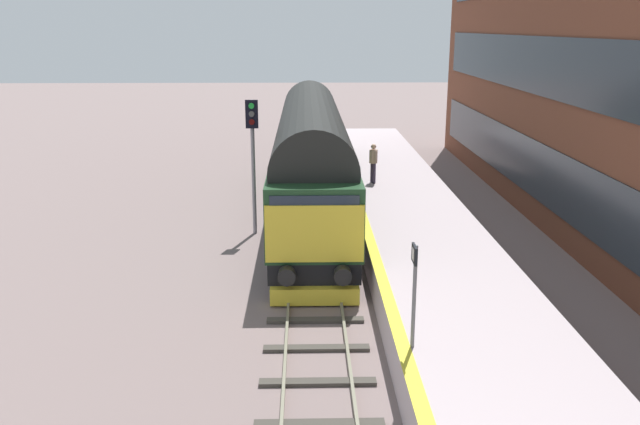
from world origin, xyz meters
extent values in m
plane|color=slate|center=(0.00, 0.00, 0.00)|extent=(140.00, 140.00, 0.00)
cube|color=gray|center=(-0.72, 0.00, 0.07)|extent=(0.07, 60.00, 0.15)
cube|color=gray|center=(0.72, 0.00, 0.07)|extent=(0.07, 60.00, 0.15)
cube|color=#413D36|center=(0.00, -9.23, 0.04)|extent=(2.50, 0.26, 0.09)
cube|color=#413D36|center=(0.00, -7.69, 0.04)|extent=(2.50, 0.26, 0.09)
cube|color=#413D36|center=(0.00, -6.15, 0.04)|extent=(2.50, 0.26, 0.09)
cube|color=#413D36|center=(0.00, -4.62, 0.04)|extent=(2.50, 0.26, 0.09)
cube|color=#413D36|center=(0.00, -3.08, 0.04)|extent=(2.50, 0.26, 0.09)
cube|color=#413D36|center=(0.00, -1.54, 0.04)|extent=(2.50, 0.26, 0.09)
cube|color=#413D36|center=(0.00, 0.00, 0.04)|extent=(2.50, 0.26, 0.09)
cube|color=#413D36|center=(0.00, 1.54, 0.04)|extent=(2.50, 0.26, 0.09)
cube|color=#413D36|center=(0.00, 3.08, 0.04)|extent=(2.50, 0.26, 0.09)
cube|color=#413D36|center=(0.00, 4.62, 0.04)|extent=(2.50, 0.26, 0.09)
cube|color=#413D36|center=(0.00, 6.15, 0.04)|extent=(2.50, 0.26, 0.09)
cube|color=#413D36|center=(0.00, 7.69, 0.04)|extent=(2.50, 0.26, 0.09)
cube|color=#413D36|center=(0.00, 9.23, 0.04)|extent=(2.50, 0.26, 0.09)
cube|color=#413D36|center=(0.00, 10.77, 0.04)|extent=(2.50, 0.26, 0.09)
cube|color=#413D36|center=(0.00, 12.31, 0.04)|extent=(2.50, 0.26, 0.09)
cube|color=#413D36|center=(0.00, 13.85, 0.04)|extent=(2.50, 0.26, 0.09)
cube|color=#413D36|center=(0.00, 15.38, 0.04)|extent=(2.50, 0.26, 0.09)
cube|color=#413D36|center=(0.00, 16.92, 0.04)|extent=(2.50, 0.26, 0.09)
cube|color=#413D36|center=(0.00, 18.46, 0.04)|extent=(2.50, 0.26, 0.09)
cube|color=#413D36|center=(0.00, 20.00, 0.04)|extent=(2.50, 0.26, 0.09)
cube|color=#413D36|center=(0.00, 21.54, 0.04)|extent=(2.50, 0.26, 0.09)
cube|color=#413D36|center=(0.00, 23.08, 0.04)|extent=(2.50, 0.26, 0.09)
cube|color=#413D36|center=(0.00, 24.62, 0.04)|extent=(2.50, 0.26, 0.09)
cube|color=#413D36|center=(0.00, 26.15, 0.04)|extent=(2.50, 0.26, 0.09)
cube|color=#413D36|center=(0.00, 27.69, 0.04)|extent=(2.50, 0.26, 0.09)
cube|color=#413D36|center=(0.00, 29.23, 0.04)|extent=(2.50, 0.26, 0.09)
cube|color=#B7A7AB|center=(3.60, 0.00, 0.50)|extent=(4.00, 44.00, 1.00)
cube|color=yellow|center=(1.75, 0.00, 1.00)|extent=(0.30, 44.00, 0.01)
cube|color=#2B3138|center=(8.52, 1.76, 2.10)|extent=(0.06, 34.82, 2.14)
cube|color=#2B3138|center=(8.52, 1.76, 5.92)|extent=(0.06, 34.82, 2.14)
cube|color=black|center=(0.00, 5.62, 0.82)|extent=(2.56, 18.13, 0.60)
cube|color=#1E4224|center=(0.00, 5.62, 2.17)|extent=(2.70, 18.13, 2.10)
cylinder|color=black|center=(0.00, 5.62, 3.40)|extent=(2.56, 16.68, 2.57)
cube|color=yellow|center=(0.00, -3.48, 2.02)|extent=(2.65, 0.08, 1.58)
cube|color=#232D3D|center=(0.00, -3.46, 2.75)|extent=(2.38, 0.04, 0.64)
cube|color=#232D3D|center=(1.37, 5.62, 2.47)|extent=(0.04, 12.69, 0.44)
cylinder|color=black|center=(-0.75, -3.69, 0.92)|extent=(0.48, 0.35, 0.48)
cylinder|color=black|center=(0.75, -3.69, 0.92)|extent=(0.48, 0.35, 0.48)
cube|color=yellow|center=(0.00, -3.54, 0.29)|extent=(2.43, 0.36, 0.47)
cylinder|color=black|center=(0.00, -1.82, 0.52)|extent=(1.64, 1.04, 1.04)
cylinder|color=black|center=(0.00, -0.72, 0.52)|extent=(1.64, 1.04, 1.04)
cylinder|color=black|center=(0.00, 0.38, 0.52)|extent=(1.64, 1.04, 1.04)
cylinder|color=black|center=(0.00, 10.87, 0.52)|extent=(1.64, 1.04, 1.04)
cylinder|color=black|center=(0.00, 11.97, 0.52)|extent=(1.64, 1.04, 1.04)
cylinder|color=black|center=(0.00, 13.07, 0.52)|extent=(1.64, 1.04, 1.04)
cylinder|color=gray|center=(-2.10, 3.02, 2.44)|extent=(0.14, 0.14, 4.87)
cube|color=black|center=(-2.10, 2.96, 4.38)|extent=(0.44, 0.10, 0.99)
cylinder|color=green|center=(-2.10, 2.90, 4.67)|extent=(0.20, 0.06, 0.20)
cylinder|color=#50504E|center=(-2.10, 2.90, 4.39)|extent=(0.20, 0.06, 0.20)
cylinder|color=#500807|center=(-2.10, 2.90, 4.11)|extent=(0.20, 0.06, 0.20)
cylinder|color=slate|center=(1.94, -7.96, 2.10)|extent=(0.08, 0.08, 2.18)
cube|color=black|center=(1.91, -7.96, 3.01)|extent=(0.05, 0.44, 0.36)
cube|color=white|center=(1.88, -7.96, 3.01)|extent=(0.01, 0.20, 0.24)
cylinder|color=#352B3F|center=(2.64, 6.66, 1.43)|extent=(0.13, 0.13, 0.84)
cylinder|color=#352B3F|center=(2.56, 6.85, 1.43)|extent=(0.13, 0.13, 0.84)
cylinder|color=tan|center=(2.60, 6.75, 2.13)|extent=(0.45, 0.45, 0.56)
sphere|color=tan|center=(2.60, 6.75, 2.54)|extent=(0.22, 0.22, 0.22)
cylinder|color=tan|center=(2.68, 6.56, 2.13)|extent=(0.09, 0.09, 0.52)
cylinder|color=tan|center=(2.52, 6.95, 2.13)|extent=(0.09, 0.09, 0.52)
camera|label=1|loc=(-0.24, -20.22, 7.35)|focal=37.09mm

